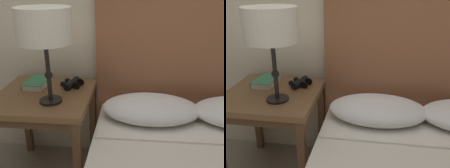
# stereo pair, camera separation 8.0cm
# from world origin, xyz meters

# --- Properties ---
(nightstand) EXTENTS (0.58, 0.58, 0.62)m
(nightstand) POSITION_xyz_m (-0.51, 0.75, 0.53)
(nightstand) COLOR brown
(nightstand) RESTS_ON ground_plane
(table_lamp) EXTENTS (0.29, 0.29, 0.53)m
(table_lamp) POSITION_xyz_m (-0.43, 0.64, 1.04)
(table_lamp) COLOR black
(table_lamp) RESTS_ON nightstand
(book_on_nightstand) EXTENTS (0.14, 0.21, 0.04)m
(book_on_nightstand) POSITION_xyz_m (-0.59, 0.87, 0.64)
(book_on_nightstand) COLOR silver
(book_on_nightstand) RESTS_ON nightstand
(binoculars_pair) EXTENTS (0.15, 0.16, 0.05)m
(binoculars_pair) POSITION_xyz_m (-0.36, 0.88, 0.64)
(binoculars_pair) COLOR black
(binoculars_pair) RESTS_ON nightstand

